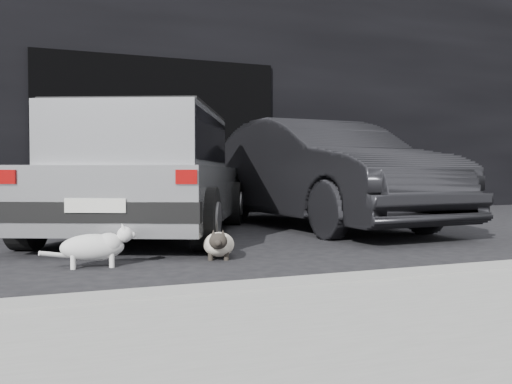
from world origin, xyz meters
name	(u,v)px	position (x,y,z in m)	size (l,w,h in m)	color
ground	(146,247)	(0.00, 0.00, 0.00)	(80.00, 80.00, 0.00)	black
building_facade	(137,82)	(1.00, 6.00, 2.50)	(34.00, 4.00, 5.00)	black
garage_opening	(159,136)	(1.00, 3.99, 1.30)	(4.00, 0.10, 2.60)	black
curb	(401,282)	(1.00, -2.60, 0.06)	(18.00, 0.25, 0.12)	gray
silver_hatchback	(148,168)	(0.22, 0.96, 0.76)	(3.12, 4.13, 1.39)	#A7A8AC
second_car	(321,173)	(2.48, 1.11, 0.70)	(1.47, 4.22, 1.39)	black
cat_siamese	(219,244)	(0.42, -0.94, 0.12)	(0.41, 0.73, 0.26)	beige
cat_white	(97,246)	(-0.56, -1.00, 0.16)	(0.70, 0.27, 0.32)	silver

